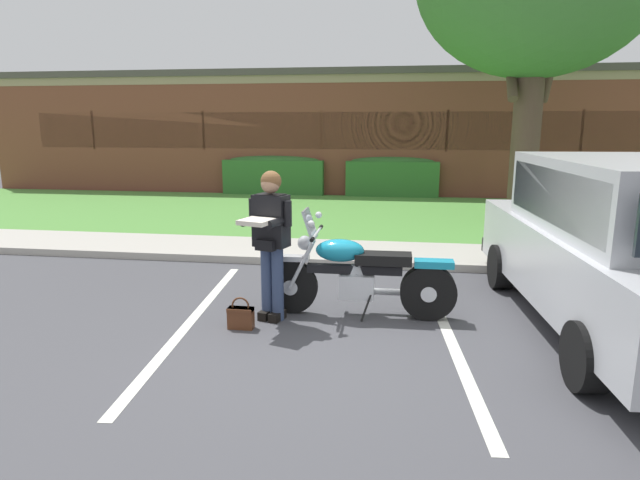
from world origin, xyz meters
The scene contains 13 objects.
ground_plane centered at (0.00, 0.00, 0.00)m, with size 140.00×140.00×0.00m, color #424247.
curb_strip centered at (0.00, 2.83, 0.06)m, with size 60.00×0.20×0.12m, color #ADA89E.
concrete_walk centered at (0.00, 3.68, 0.04)m, with size 60.00×1.50×0.08m, color #ADA89E.
grass_lawn centered at (0.00, 7.68, 0.03)m, with size 60.00×6.50×0.06m, color #518E3D.
stall_stripe_0 centered at (-1.64, 0.20, 0.00)m, with size 0.12×4.40×0.01m, color silver.
stall_stripe_1 centered at (1.24, 0.20, 0.00)m, with size 0.12×4.40×0.01m, color silver.
motorcycle centered at (0.32, 0.64, 0.49)m, with size 2.24×0.82×1.26m.
rider_person centered at (-0.73, 0.36, 1.01)m, with size 0.54×0.65×1.70m.
handbag centered at (-1.00, 0.03, 0.14)m, with size 0.28×0.13×0.36m.
parked_suv_adjacent centered at (3.07, 0.58, 0.96)m, with size 2.26×4.95×1.86m.
hedge_left centered at (-3.23, 11.16, 0.65)m, with size 3.13×0.90×1.24m.
hedge_center_left centered at (0.40, 11.16, 0.65)m, with size 2.75×0.90×1.24m.
brick_building centered at (-1.75, 16.93, 1.91)m, with size 22.03×11.94×3.82m.
Camera 1 is at (0.70, -5.40, 2.21)m, focal length 30.40 mm.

